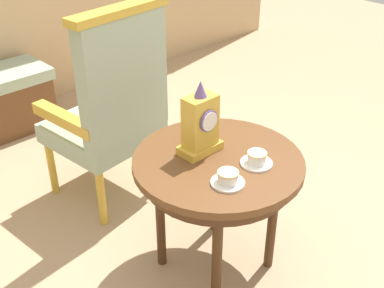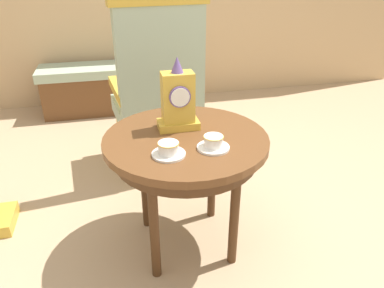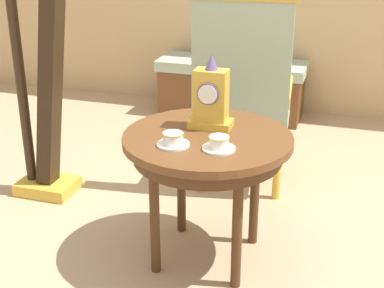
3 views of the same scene
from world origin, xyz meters
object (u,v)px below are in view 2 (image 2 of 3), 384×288
teacup_left (168,150)px  armchair (158,88)px  teacup_right (213,143)px  mantel_clock (178,101)px  side_table (186,150)px  window_bench (104,88)px

teacup_left → armchair: (0.09, 0.92, -0.05)m
teacup_right → mantel_clock: size_ratio=0.41×
side_table → window_bench: side_table is taller
mantel_clock → side_table: bearing=-82.1°
mantel_clock → armchair: bearing=90.2°
mantel_clock → window_bench: mantel_clock is taller
armchair → window_bench: bearing=106.2°
teacup_left → teacup_right: teacup_right is taller
teacup_left → window_bench: size_ratio=0.12×
side_table → mantel_clock: 0.23m
teacup_left → window_bench: 2.20m
side_table → teacup_right: 0.19m
side_table → armchair: armchair is taller
mantel_clock → teacup_left: bearing=-110.0°
teacup_left → window_bench: (-0.26, 2.14, -0.42)m
armchair → window_bench: size_ratio=0.99×
teacup_left → armchair: size_ratio=0.12×
mantel_clock → armchair: armchair is taller
window_bench → teacup_left: bearing=-83.0°
teacup_left → mantel_clock: (0.09, 0.25, 0.11)m
teacup_left → teacup_right: bearing=4.2°
teacup_right → mantel_clock: 0.28m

